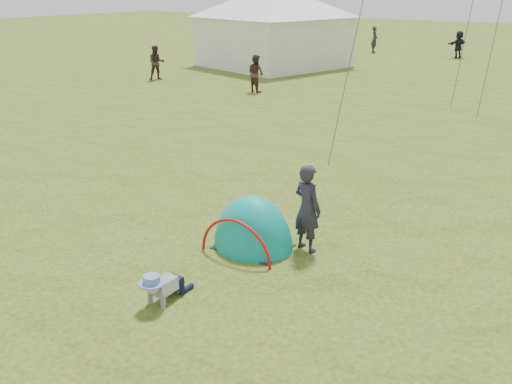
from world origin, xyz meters
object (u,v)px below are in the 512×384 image
Objects in this scene: standing_adult at (307,208)px; event_marquee at (274,23)px; crawling_toddler at (162,286)px; popup_tent at (253,247)px.

standing_adult is 24.13m from event_marquee.
event_marquee is (-13.43, 19.99, 1.60)m from standing_adult.
event_marquee is (-12.53, 22.77, 2.12)m from crawling_toddler.
standing_adult reaches higher than popup_tent.
popup_tent is 1.25m from standing_adult.
event_marquee reaches higher than standing_adult.
standing_adult is (0.85, 0.45, 0.80)m from popup_tent.
popup_tent is 0.28× the size of event_marquee.
crawling_toddler is 0.36× the size of popup_tent.
popup_tent is 1.22× the size of standing_adult.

